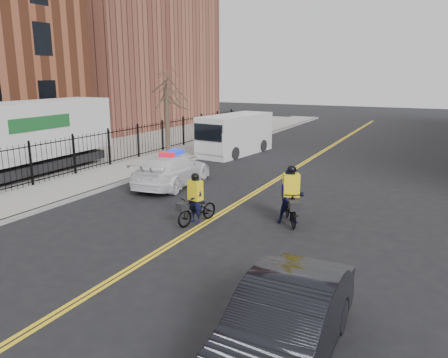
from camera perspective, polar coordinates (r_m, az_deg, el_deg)
name	(u,v)px	position (r m, az deg, el deg)	size (l,w,h in m)	color
ground	(193,231)	(14.04, -4.11, -6.78)	(120.00, 120.00, 0.00)	black
center_line_left	(276,178)	(21.04, 6.87, 0.07)	(0.10, 60.00, 0.01)	yellow
center_line_right	(280,179)	(20.99, 7.28, 0.02)	(0.10, 60.00, 0.01)	yellow
sidewalk	(150,163)	(24.47, -9.69, 2.03)	(3.00, 60.00, 0.15)	gray
curb	(172,166)	(23.63, -6.75, 1.72)	(0.20, 60.00, 0.15)	gray
iron_fence	(127,145)	(25.22, -12.54, 4.37)	(0.12, 28.00, 2.00)	black
lot_pad	(19,150)	(31.77, -25.20, 3.43)	(18.00, 60.00, 0.02)	gray
warehouse_far	(115,52)	(46.23, -14.05, 15.76)	(14.00, 18.00, 14.00)	brown
street_tree	(167,98)	(25.73, -7.52, 10.43)	(3.20, 3.20, 4.80)	#362B1F
police_cruiser	(172,170)	(19.59, -6.77, 1.16)	(2.36, 4.95, 1.55)	white
dark_sedan	(285,324)	(7.86, 7.91, -18.26)	(1.56, 4.46, 1.47)	black
cargo_van	(234,135)	(27.27, 1.30, 5.77)	(2.83, 6.04, 2.44)	silver
semi_trailer	(8,138)	(22.39, -26.40, 4.87)	(2.66, 11.61, 3.60)	silver
cyclist_near	(195,206)	(14.59, -3.76, -3.51)	(1.03, 1.85, 1.72)	black
cyclist_far	(291,201)	(14.63, 8.70, -2.82)	(1.42, 2.00, 1.99)	black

